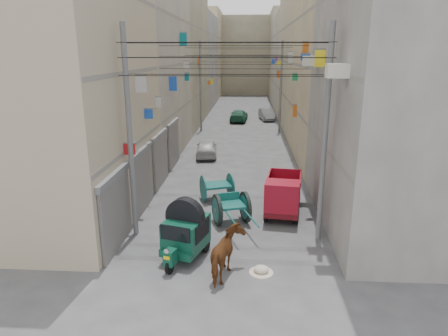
# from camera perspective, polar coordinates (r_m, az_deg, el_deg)

# --- Properties ---
(building_row_left) EXTENTS (8.00, 62.00, 14.00)m
(building_row_left) POSITION_cam_1_polar(r_m,az_deg,el_deg) (43.43, -8.38, 15.27)
(building_row_left) COLOR tan
(building_row_left) RESTS_ON ground
(building_row_right) EXTENTS (8.00, 62.00, 14.00)m
(building_row_right) POSITION_cam_1_polar(r_m,az_deg,el_deg) (43.12, 13.68, 15.00)
(building_row_right) COLOR #9B9691
(building_row_right) RESTS_ON ground
(end_cap_building) EXTENTS (22.00, 10.00, 13.00)m
(end_cap_building) POSITION_cam_1_polar(r_m,az_deg,el_deg) (74.40, 3.13, 15.71)
(end_cap_building) COLOR tan
(end_cap_building) RESTS_ON ground
(shutters_left) EXTENTS (0.18, 14.40, 2.88)m
(shutters_left) POSITION_cam_1_polar(r_m,az_deg,el_deg) (20.12, -10.19, 0.10)
(shutters_left) COLOR #48484D
(shutters_left) RESTS_ON ground
(signboards) EXTENTS (8.22, 40.52, 5.67)m
(signboards) POSITION_cam_1_polar(r_m,az_deg,el_deg) (30.27, 2.04, 9.40)
(signboards) COLOR yellow
(signboards) RESTS_ON ground
(ac_units) EXTENTS (0.70, 6.55, 3.35)m
(ac_units) POSITION_cam_1_polar(r_m,az_deg,el_deg) (16.31, 14.20, 17.33)
(ac_units) COLOR silver
(ac_units) RESTS_ON ground
(utility_poles) EXTENTS (7.40, 22.20, 8.00)m
(utility_poles) POSITION_cam_1_polar(r_m,az_deg,el_deg) (25.58, 1.76, 9.46)
(utility_poles) COLOR slate
(utility_poles) RESTS_ON ground
(overhead_cables) EXTENTS (7.40, 22.52, 1.12)m
(overhead_cables) POSITION_cam_1_polar(r_m,az_deg,el_deg) (22.81, 1.58, 15.63)
(overhead_cables) COLOR black
(overhead_cables) RESTS_ON ground
(auto_rickshaw) EXTENTS (1.80, 2.46, 1.67)m
(auto_rickshaw) POSITION_cam_1_polar(r_m,az_deg,el_deg) (14.13, -5.53, -8.95)
(auto_rickshaw) COLOR black
(auto_rickshaw) RESTS_ON ground
(tonga_cart) EXTENTS (2.02, 3.14, 1.33)m
(tonga_cart) POSITION_cam_1_polar(r_m,az_deg,el_deg) (16.85, 1.07, -5.71)
(tonga_cart) COLOR black
(tonga_cart) RESTS_ON ground
(mini_truck) EXTENTS (1.87, 3.41, 1.83)m
(mini_truck) POSITION_cam_1_polar(r_m,az_deg,el_deg) (17.64, 8.38, -4.22)
(mini_truck) COLOR black
(mini_truck) RESTS_ON ground
(second_cart) EXTENTS (1.81, 1.70, 1.29)m
(second_cart) POSITION_cam_1_polar(r_m,az_deg,el_deg) (19.50, -1.02, -2.64)
(second_cart) COLOR #13554E
(second_cart) RESTS_ON ground
(feed_sack) EXTENTS (0.50, 0.40, 0.25)m
(feed_sack) POSITION_cam_1_polar(r_m,az_deg,el_deg) (13.56, 5.34, -14.20)
(feed_sack) COLOR beige
(feed_sack) RESTS_ON ground
(horse) EXTENTS (1.18, 2.01, 1.59)m
(horse) POSITION_cam_1_polar(r_m,az_deg,el_deg) (12.96, 0.45, -12.24)
(horse) COLOR maroon
(horse) RESTS_ON ground
(distant_car_white) EXTENTS (1.70, 3.60, 1.19)m
(distant_car_white) POSITION_cam_1_polar(r_m,az_deg,el_deg) (27.77, -2.51, 2.85)
(distant_car_white) COLOR #B2B2B2
(distant_car_white) RESTS_ON ground
(distant_car_grey) EXTENTS (1.83, 3.86, 1.22)m
(distant_car_grey) POSITION_cam_1_polar(r_m,az_deg,el_deg) (43.57, 6.14, 7.63)
(distant_car_grey) COLOR #565B59
(distant_car_grey) RESTS_ON ground
(distant_car_green) EXTENTS (1.97, 4.24, 1.20)m
(distant_car_green) POSITION_cam_1_polar(r_m,az_deg,el_deg) (42.50, 2.14, 7.48)
(distant_car_green) COLOR #1E593E
(distant_car_green) RESTS_ON ground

